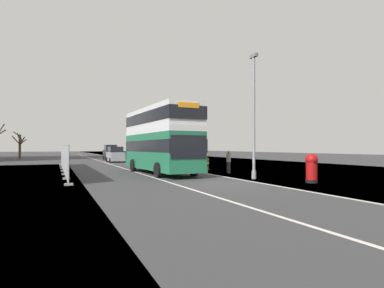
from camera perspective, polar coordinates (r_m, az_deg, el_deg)
ground at (r=17.52m, az=6.31°, el=-7.21°), size 140.00×280.00×0.10m
double_decker_bus at (r=23.92m, az=-5.80°, el=0.93°), size 3.19×10.26×4.90m
lamppost_foreground at (r=20.11m, az=11.11°, el=4.27°), size 0.29×0.70×7.80m
red_pillar_postbox at (r=18.72m, az=20.80°, el=-3.87°), size 0.67×0.67×1.63m
roadworks_barrier at (r=26.49m, az=1.78°, el=-3.46°), size 1.61×0.87×1.06m
construction_site_fence at (r=27.66m, az=-22.16°, el=-2.53°), size 0.44×20.60×2.11m
car_oncoming_near at (r=43.19m, az=-13.67°, el=-1.91°), size 1.99×4.55×2.05m
car_receding_mid at (r=51.25m, az=-14.53°, el=-1.54°), size 2.00×4.04×2.35m
bare_tree_far_verge_mid at (r=60.44m, az=-28.68°, el=-0.07°), size 2.07×3.37×4.60m
pedestrian_at_kerb at (r=24.08m, az=6.61°, el=-3.25°), size 0.34×0.34×1.70m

